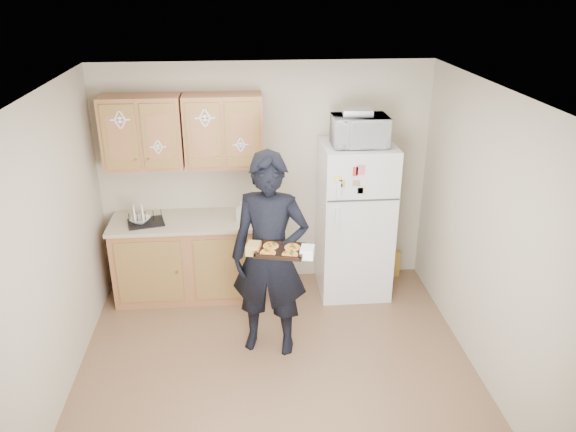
{
  "coord_description": "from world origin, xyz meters",
  "views": [
    {
      "loc": [
        -0.26,
        -4.06,
        3.3
      ],
      "look_at": [
        0.14,
        0.45,
        1.35
      ],
      "focal_mm": 35.0,
      "sensor_mm": 36.0,
      "label": 1
    }
  ],
  "objects": [
    {
      "name": "upper_cab_left",
      "position": [
        -1.25,
        1.61,
        1.83
      ],
      "size": [
        0.8,
        0.33,
        0.75
      ],
      "primitive_type": "cube",
      "color": "#9B6035",
      "rests_on": "wall_back"
    },
    {
      "name": "countertop",
      "position": [
        -0.85,
        1.48,
        0.88
      ],
      "size": [
        1.64,
        0.64,
        0.04
      ],
      "primitive_type": "cube",
      "color": "beige",
      "rests_on": "base_cabinet"
    },
    {
      "name": "bowl",
      "position": [
        -1.33,
        1.42,
        0.94
      ],
      "size": [
        0.26,
        0.26,
        0.05
      ],
      "primitive_type": "imported",
      "rotation": [
        0.0,
        0.0,
        -0.32
      ],
      "color": "white",
      "rests_on": "dish_rack"
    },
    {
      "name": "floor",
      "position": [
        0.0,
        0.0,
        0.0
      ],
      "size": [
        3.6,
        3.6,
        0.0
      ],
      "primitive_type": "plane",
      "color": "brown",
      "rests_on": "ground"
    },
    {
      "name": "microwave",
      "position": [
        0.94,
        1.38,
        1.85
      ],
      "size": [
        0.56,
        0.38,
        0.31
      ],
      "primitive_type": "imported",
      "rotation": [
        0.0,
        0.0,
        0.01
      ],
      "color": "white",
      "rests_on": "refrigerator"
    },
    {
      "name": "ceiling",
      "position": [
        0.0,
        0.0,
        2.5
      ],
      "size": [
        3.6,
        3.6,
        0.0
      ],
      "primitive_type": "plane",
      "color": "beige",
      "rests_on": "wall_back"
    },
    {
      "name": "upper_cab_right",
      "position": [
        -0.43,
        1.61,
        1.83
      ],
      "size": [
        0.8,
        0.33,
        0.75
      ],
      "primitive_type": "cube",
      "color": "#9B6035",
      "rests_on": "wall_back"
    },
    {
      "name": "pizza_back_left",
      "position": [
        -0.03,
        0.23,
        1.18
      ],
      "size": [
        0.13,
        0.13,
        0.02
      ],
      "primitive_type": "cylinder",
      "color": "orange",
      "rests_on": "baking_tray"
    },
    {
      "name": "wall_right",
      "position": [
        1.8,
        0.0,
        1.25
      ],
      "size": [
        0.04,
        3.6,
        2.5
      ],
      "primitive_type": "cube",
      "color": "#B8AC95",
      "rests_on": "floor"
    },
    {
      "name": "base_cabinet",
      "position": [
        -0.85,
        1.48,
        0.43
      ],
      "size": [
        1.6,
        0.6,
        0.86
      ],
      "primitive_type": "cube",
      "color": "#9B6035",
      "rests_on": "floor"
    },
    {
      "name": "pizza_front_left",
      "position": [
        -0.06,
        0.1,
        1.18
      ],
      "size": [
        0.13,
        0.13,
        0.02
      ],
      "primitive_type": "cylinder",
      "color": "orange",
      "rests_on": "baking_tray"
    },
    {
      "name": "foil_pan",
      "position": [
        0.92,
        1.41,
        2.04
      ],
      "size": [
        0.31,
        0.23,
        0.06
      ],
      "primitive_type": "cube",
      "rotation": [
        0.0,
        0.0,
        -0.09
      ],
      "color": "silver",
      "rests_on": "microwave"
    },
    {
      "name": "pizza_back_right",
      "position": [
        0.15,
        0.18,
        1.18
      ],
      "size": [
        0.13,
        0.13,
        0.02
      ],
      "primitive_type": "cylinder",
      "color": "orange",
      "rests_on": "baking_tray"
    },
    {
      "name": "wall_front",
      "position": [
        0.0,
        -1.8,
        1.25
      ],
      "size": [
        3.6,
        0.04,
        2.5
      ],
      "primitive_type": "cube",
      "color": "#B8AC95",
      "rests_on": "floor"
    },
    {
      "name": "wall_back",
      "position": [
        0.0,
        1.8,
        1.25
      ],
      "size": [
        3.6,
        0.04,
        2.5
      ],
      "primitive_type": "cube",
      "color": "#B8AC95",
      "rests_on": "floor"
    },
    {
      "name": "baking_tray",
      "position": [
        0.04,
        0.14,
        1.16
      ],
      "size": [
        0.46,
        0.38,
        0.04
      ],
      "primitive_type": "cube",
      "rotation": [
        0.0,
        0.0,
        -0.24
      ],
      "color": "black",
      "rests_on": "person"
    },
    {
      "name": "wall_left",
      "position": [
        -1.8,
        0.0,
        1.25
      ],
      "size": [
        0.04,
        3.6,
        2.5
      ],
      "primitive_type": "cube",
      "color": "#B8AC95",
      "rests_on": "floor"
    },
    {
      "name": "dish_rack",
      "position": [
        -1.28,
        1.42,
        0.97
      ],
      "size": [
        0.42,
        0.35,
        0.15
      ],
      "primitive_type": "cube",
      "rotation": [
        0.0,
        0.0,
        0.24
      ],
      "color": "black",
      "rests_on": "countertop"
    },
    {
      "name": "refrigerator",
      "position": [
        0.95,
        1.43,
        0.85
      ],
      "size": [
        0.75,
        0.7,
        1.7
      ],
      "primitive_type": "cube",
      "color": "white",
      "rests_on": "floor"
    },
    {
      "name": "pizza_front_right",
      "position": [
        0.12,
        0.05,
        1.18
      ],
      "size": [
        0.13,
        0.13,
        0.02
      ],
      "primitive_type": "cylinder",
      "color": "orange",
      "rests_on": "baking_tray"
    },
    {
      "name": "cereal_box",
      "position": [
        1.47,
        1.67,
        0.16
      ],
      "size": [
        0.2,
        0.07,
        0.32
      ],
      "primitive_type": "cube",
      "color": "#F0C254",
      "rests_on": "floor"
    },
    {
      "name": "soap_bottle",
      "position": [
        -0.28,
        1.43,
        1.0
      ],
      "size": [
        0.11,
        0.11,
        0.2
      ],
      "primitive_type": "imported",
      "rotation": [
        0.0,
        0.0,
        -0.22
      ],
      "color": "white",
      "rests_on": "countertop"
    },
    {
      "name": "person",
      "position": [
        -0.03,
        0.43,
        0.97
      ],
      "size": [
        0.8,
        0.62,
        1.94
      ],
      "primitive_type": "imported",
      "rotation": [
        0.0,
        0.0,
        -0.24
      ],
      "color": "black",
      "rests_on": "floor"
    }
  ]
}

